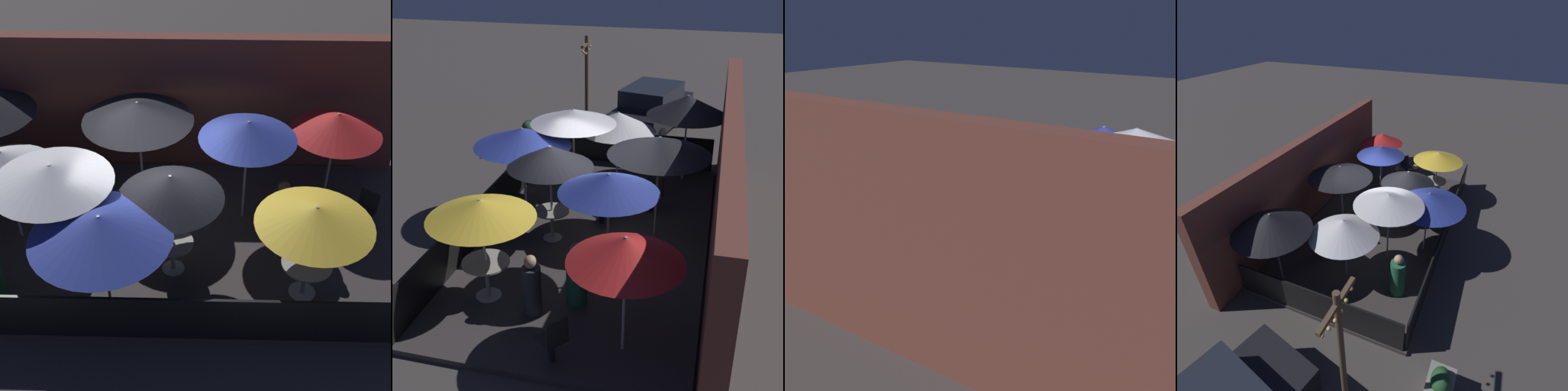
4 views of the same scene
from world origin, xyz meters
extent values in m
plane|color=#423D3A|center=(0.00, 0.00, 0.00)|extent=(60.00, 60.00, 0.00)
cube|color=#383333|center=(0.00, 0.00, 0.06)|extent=(8.86, 4.97, 0.12)
cube|color=brown|center=(0.00, 2.71, 1.59)|extent=(10.46, 0.36, 3.18)
cube|color=black|center=(0.00, -2.44, 0.59)|extent=(8.66, 0.05, 0.95)
cube|color=black|center=(-4.39, 0.00, 0.59)|extent=(0.05, 4.77, 0.95)
cylinder|color=#B2B2B7|center=(0.33, -0.89, 1.21)|extent=(0.05, 0.05, 2.19)
cone|color=black|center=(0.33, -0.89, 2.08)|extent=(1.83, 1.83, 0.46)
cylinder|color=#B2B2B7|center=(2.67, -1.42, 1.13)|extent=(0.05, 0.05, 2.02)
cone|color=gold|center=(2.67, -1.42, 1.96)|extent=(1.95, 1.95, 0.36)
cylinder|color=#B2B2B7|center=(3.48, 1.29, 1.18)|extent=(0.05, 0.05, 2.11)
cone|color=red|center=(3.48, 1.29, 2.01)|extent=(1.83, 1.83, 0.44)
cylinder|color=#B2B2B7|center=(-3.66, 1.62, 1.30)|extent=(0.05, 0.05, 2.35)
cone|color=black|center=(-3.66, 1.62, 2.20)|extent=(2.14, 2.14, 0.54)
cylinder|color=#B2B2B7|center=(-0.69, -1.88, 1.20)|extent=(0.05, 0.05, 2.16)
cone|color=#283893|center=(-0.69, -1.88, 2.07)|extent=(2.26, 2.26, 0.42)
cylinder|color=#B2B2B7|center=(1.69, 0.65, 1.27)|extent=(0.05, 0.05, 2.30)
cone|color=#283893|center=(1.69, 0.65, 2.24)|extent=(1.87, 1.87, 0.37)
cylinder|color=#B2B2B7|center=(-0.44, 1.29, 1.28)|extent=(0.05, 0.05, 2.31)
cone|color=black|center=(-0.44, 1.29, 2.23)|extent=(2.23, 2.23, 0.41)
cylinder|color=#B2B2B7|center=(-2.77, -0.06, 1.14)|extent=(0.05, 0.05, 2.05)
cone|color=silver|center=(-2.77, -0.06, 1.92)|extent=(1.98, 1.98, 0.50)
cylinder|color=#B2B2B7|center=(-1.62, -0.92, 1.32)|extent=(0.05, 0.05, 2.40)
cone|color=silver|center=(-1.62, -0.92, 2.35)|extent=(2.06, 2.06, 0.35)
cylinder|color=#9E998E|center=(0.33, -0.89, 0.13)|extent=(0.42, 0.42, 0.02)
cylinder|color=#9E998E|center=(0.33, -0.89, 0.45)|extent=(0.08, 0.08, 0.66)
cylinder|color=#9E998E|center=(0.33, -0.89, 0.80)|extent=(0.77, 0.77, 0.04)
cylinder|color=#9E998E|center=(2.67, -1.42, 0.13)|extent=(0.48, 0.48, 0.02)
cylinder|color=#9E998E|center=(2.67, -1.42, 0.48)|extent=(0.08, 0.08, 0.73)
cylinder|color=#9E998E|center=(2.67, -1.42, 0.87)|extent=(0.88, 0.88, 0.04)
cube|color=black|center=(-1.46, 1.05, 0.35)|extent=(0.11, 0.11, 0.46)
cube|color=black|center=(-1.46, 1.05, 0.60)|extent=(0.57, 0.57, 0.04)
cube|color=black|center=(-1.58, 1.19, 0.84)|extent=(0.31, 0.29, 0.44)
cube|color=black|center=(-2.13, 0.92, 0.36)|extent=(0.11, 0.11, 0.47)
cube|color=black|center=(-2.13, 0.92, 0.61)|extent=(0.56, 0.56, 0.04)
cube|color=black|center=(-2.28, 1.02, 0.85)|extent=(0.26, 0.34, 0.44)
cube|color=black|center=(-1.24, 0.38, 0.35)|extent=(0.11, 0.11, 0.46)
cube|color=black|center=(-1.24, 0.38, 0.60)|extent=(0.56, 0.56, 0.04)
cube|color=black|center=(-1.38, 0.50, 0.84)|extent=(0.28, 0.33, 0.44)
cube|color=black|center=(-0.60, 0.01, 0.36)|extent=(0.11, 0.11, 0.48)
cube|color=black|center=(-0.60, 0.01, 0.62)|extent=(0.57, 0.57, 0.04)
cube|color=black|center=(-0.73, 0.14, 0.86)|extent=(0.30, 0.31, 0.44)
cube|color=black|center=(4.04, 0.25, 0.34)|extent=(0.11, 0.11, 0.43)
cube|color=black|center=(4.04, 0.25, 0.57)|extent=(0.56, 0.56, 0.04)
cube|color=black|center=(4.15, 0.39, 0.81)|extent=(0.33, 0.28, 0.44)
cylinder|color=#236642|center=(-2.78, -1.67, 0.67)|extent=(0.60, 0.60, 1.10)
sphere|color=tan|center=(-2.78, -1.67, 1.35)|extent=(0.25, 0.25, 0.25)
cylinder|color=#236642|center=(2.42, 0.23, 0.61)|extent=(0.54, 0.54, 0.98)
sphere|color=brown|center=(2.42, 0.23, 1.22)|extent=(0.25, 0.25, 0.25)
cylinder|color=#333338|center=(2.93, -0.45, 0.59)|extent=(0.34, 0.34, 0.94)
sphere|color=tan|center=(2.93, -0.45, 1.18)|extent=(0.24, 0.24, 0.24)
cube|color=gray|center=(-5.03, -3.35, 0.32)|extent=(0.78, 0.54, 0.65)
ellipsoid|color=#235128|center=(-5.03, -3.35, 0.73)|extent=(0.51, 0.40, 0.45)
cylinder|color=brown|center=(-5.93, -1.68, 1.74)|extent=(0.12, 0.12, 3.49)
cube|color=brown|center=(-5.93, -1.68, 3.24)|extent=(1.10, 0.08, 0.08)
sphere|color=#F4B260|center=(-6.39, -1.68, 3.09)|extent=(0.07, 0.07, 0.07)
sphere|color=#F4B260|center=(-6.21, -1.68, 3.01)|extent=(0.07, 0.07, 0.07)
sphere|color=#F4B260|center=(-6.02, -1.68, 2.96)|extent=(0.07, 0.07, 0.07)
sphere|color=#F4B260|center=(-5.84, -1.68, 2.96)|extent=(0.07, 0.07, 0.07)
sphere|color=#F4B260|center=(-5.66, -1.68, 3.01)|extent=(0.07, 0.07, 0.07)
sphere|color=#F4B260|center=(-5.47, -1.68, 3.09)|extent=(0.07, 0.07, 0.07)
cylinder|color=black|center=(-6.30, 0.66, 0.32)|extent=(0.66, 0.32, 0.64)
camera|label=1|loc=(0.93, -7.96, 7.65)|focal=50.00mm
camera|label=2|loc=(10.35, 2.42, 6.29)|focal=50.00mm
camera|label=3|loc=(-4.40, 7.19, 4.23)|focal=50.00mm
camera|label=4|loc=(-8.48, -3.36, 7.04)|focal=28.00mm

